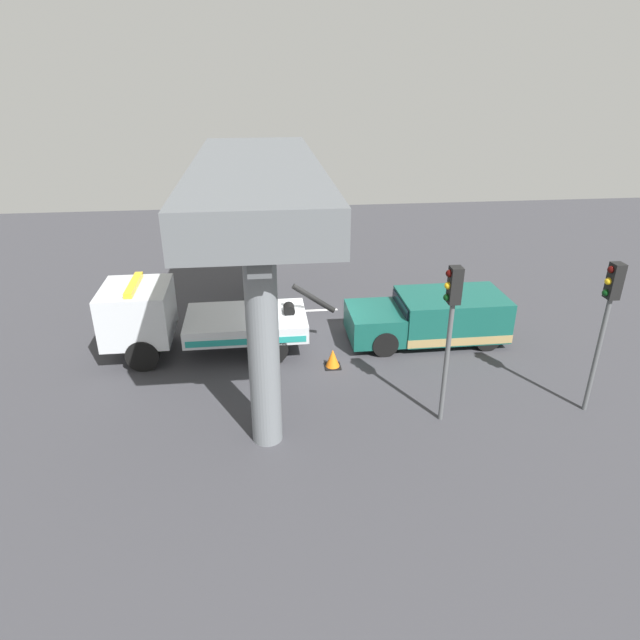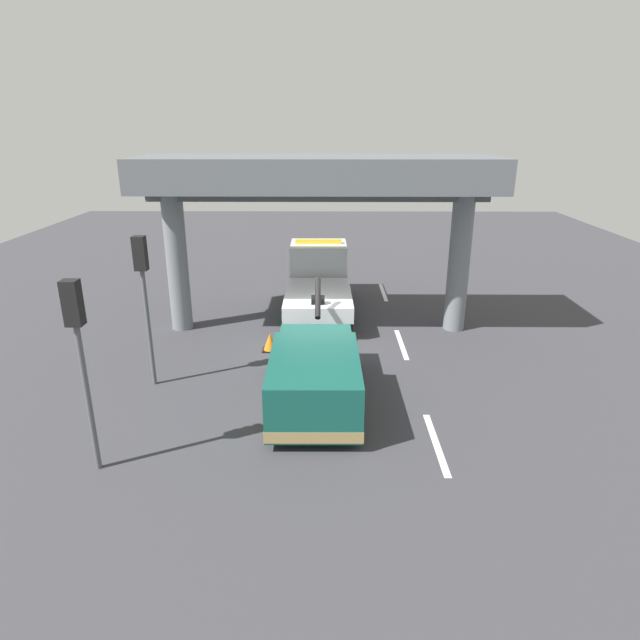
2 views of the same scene
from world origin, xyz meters
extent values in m
cube|color=#38383D|center=(0.00, 0.00, -0.05)|extent=(60.00, 40.00, 0.10)
cube|color=silver|center=(-6.00, -2.82, 0.00)|extent=(2.60, 0.16, 0.01)
cube|color=silver|center=(0.00, -2.82, 0.00)|extent=(2.60, 0.16, 0.01)
cube|color=silver|center=(6.00, -2.82, 0.00)|extent=(2.60, 0.16, 0.01)
cube|color=silver|center=(2.07, -0.01, 0.93)|extent=(3.86, 2.43, 0.55)
cube|color=silver|center=(5.40, 0.02, 1.48)|extent=(2.07, 2.32, 1.65)
cube|color=black|center=(6.01, 0.02, 1.84)|extent=(0.08, 2.21, 0.66)
cube|color=teal|center=(2.06, 1.20, 0.84)|extent=(3.65, 0.05, 0.20)
cylinder|color=black|center=(-0.12, -0.03, 1.66)|extent=(1.42, 0.19, 1.07)
cylinder|color=black|center=(0.68, -0.02, 1.32)|extent=(0.36, 0.45, 0.36)
cube|color=yellow|center=(5.40, 0.02, 2.38)|extent=(0.25, 1.92, 0.16)
cylinder|color=black|center=(5.19, 1.05, 0.50)|extent=(1.00, 0.33, 1.00)
cylinder|color=black|center=(5.20, -1.03, 0.50)|extent=(1.00, 0.33, 1.00)
cylinder|color=black|center=(1.29, 1.03, 0.50)|extent=(1.00, 0.33, 1.00)
cylinder|color=black|center=(1.31, -1.05, 0.50)|extent=(1.00, 0.33, 1.00)
cube|color=#145147|center=(-4.72, 0.00, 0.91)|extent=(3.47, 2.23, 1.35)
cube|color=#145147|center=(-2.13, 0.01, 0.71)|extent=(1.74, 2.12, 0.95)
cube|color=black|center=(-2.98, 0.01, 1.20)|extent=(0.07, 1.94, 0.59)
cube|color=#9E8451|center=(-4.72, 0.00, 0.41)|extent=(3.49, 2.24, 0.28)
cylinder|color=black|center=(-2.29, 0.97, 0.42)|extent=(0.84, 0.29, 0.84)
cylinder|color=black|center=(-2.28, -0.95, 0.42)|extent=(0.84, 0.29, 0.84)
cylinder|color=black|center=(-5.68, 0.95, 0.42)|extent=(0.84, 0.29, 0.84)
cylinder|color=black|center=(-5.67, -0.97, 0.42)|extent=(0.84, 0.29, 0.84)
cylinder|color=slate|center=(1.53, 4.89, 2.44)|extent=(0.74, 0.74, 4.88)
cylinder|color=slate|center=(1.53, -4.89, 2.44)|extent=(0.74, 0.74, 4.88)
cube|color=#5B5F63|center=(1.53, 0.00, 5.42)|extent=(3.60, 11.78, 1.07)
cube|color=#4A4E52|center=(1.53, 0.00, 4.70)|extent=(0.50, 11.38, 0.36)
cylinder|color=#515456|center=(-7.00, 4.56, 1.62)|extent=(0.12, 0.12, 3.25)
cube|color=black|center=(-7.00, 4.56, 3.70)|extent=(0.28, 0.32, 0.90)
sphere|color=#360605|center=(-6.84, 4.56, 4.00)|extent=(0.18, 0.18, 0.18)
sphere|color=gold|center=(-6.84, 4.56, 3.70)|extent=(0.18, 0.18, 0.18)
sphere|color=black|center=(-6.84, 4.56, 3.40)|extent=(0.18, 0.18, 0.18)
cylinder|color=#515456|center=(-3.00, 4.56, 1.65)|extent=(0.12, 0.12, 3.31)
cube|color=black|center=(-3.00, 4.56, 3.76)|extent=(0.28, 0.32, 0.90)
sphere|color=#360605|center=(-2.84, 4.56, 4.06)|extent=(0.18, 0.18, 0.18)
sphere|color=gold|center=(-2.84, 4.56, 3.76)|extent=(0.18, 0.18, 0.18)
sphere|color=black|center=(-2.84, 4.56, 3.46)|extent=(0.18, 0.18, 0.18)
cone|color=orange|center=(-0.55, 1.52, 0.29)|extent=(0.45, 0.45, 0.59)
cube|color=black|center=(-0.55, 1.52, 0.01)|extent=(0.50, 0.50, 0.03)
camera|label=1|loc=(1.45, 16.12, 8.40)|focal=30.75mm
camera|label=2|loc=(-16.72, -0.25, 6.86)|focal=30.28mm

